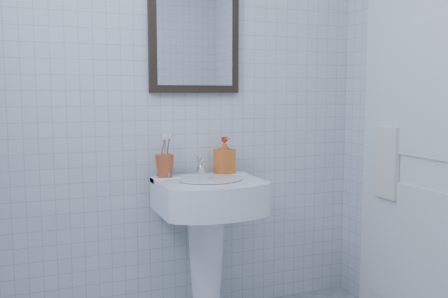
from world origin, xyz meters
name	(u,v)px	position (x,y,z in m)	size (l,w,h in m)	color
wall_back	(173,91)	(0.00, 1.20, 1.25)	(2.20, 0.02, 2.50)	silver
washbasin	(207,227)	(0.12, 0.98, 0.54)	(0.53, 0.39, 0.81)	white
faucet	(201,167)	(0.12, 1.08, 0.85)	(0.05, 0.10, 0.12)	silver
toothbrush_cup	(165,166)	(-0.08, 1.10, 0.86)	(0.10, 0.10, 0.12)	#B24924
soap_dispenser	(224,155)	(0.26, 1.10, 0.90)	(0.09, 0.09, 0.20)	#C94413
wall_mirror	(195,35)	(0.12, 1.18, 1.55)	(0.50, 0.04, 0.62)	black
bathroom_door	(418,141)	(1.08, 0.55, 1.00)	(0.04, 0.80, 2.00)	silver
towel_ring	(391,129)	(1.06, 0.73, 1.05)	(0.18, 0.18, 0.01)	silver
hand_towel	(387,163)	(1.04, 0.73, 0.87)	(0.03, 0.16, 0.38)	white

